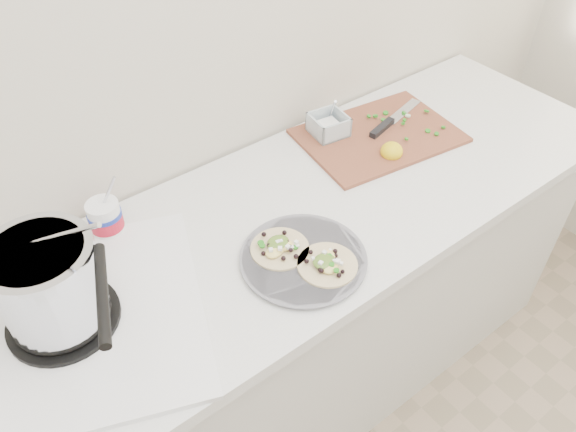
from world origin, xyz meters
TOP-DOWN VIEW (x-y plane):
  - counter at (0.00, 1.43)m, footprint 2.44×0.66m
  - stove at (-0.46, 1.43)m, footprint 0.75×0.72m
  - taco_plate at (0.07, 1.26)m, footprint 0.31×0.31m
  - tub at (-0.26, 1.64)m, footprint 0.09×0.09m
  - cutboard at (0.57, 1.54)m, footprint 0.52×0.39m

SIDE VIEW (x-z plane):
  - counter at x=0.00m, z-range 0.00..0.90m
  - taco_plate at x=0.07m, z-range 0.90..0.94m
  - cutboard at x=0.57m, z-range 0.88..0.96m
  - tub at x=-0.26m, z-range 0.87..1.06m
  - stove at x=-0.46m, z-range 0.85..1.13m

